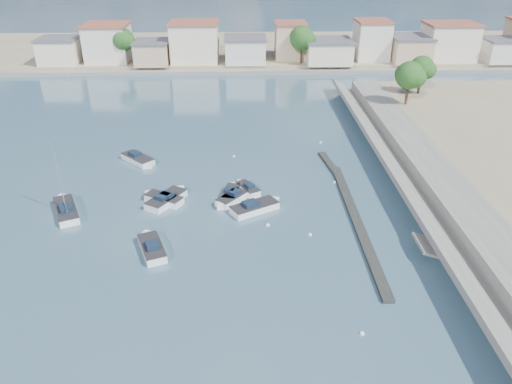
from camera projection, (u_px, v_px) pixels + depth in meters
ground at (273, 124)px, 78.57m from camera, size 400.00×400.00×0.00m
seawall_walkway at (455, 199)px, 54.73m from camera, size 5.00×90.00×1.80m
breakwater at (350, 208)px, 54.50m from camera, size 2.00×31.02×0.35m
far_shore_land at (261, 49)px, 124.24m from camera, size 160.00×40.00×1.40m
far_shore_quay at (265, 72)px, 105.80m from camera, size 160.00×2.50×0.80m
far_town at (312, 44)px, 109.19m from camera, size 113.01×12.80×8.35m
shore_trees at (307, 46)px, 100.74m from camera, size 74.56×38.32×7.92m
motorboat_a at (151, 247)px, 47.34m from camera, size 3.46×5.34×1.48m
motorboat_b at (231, 193)px, 57.11m from camera, size 2.14×4.31×1.48m
motorboat_c at (162, 199)px, 55.85m from camera, size 4.67×3.64×1.48m
motorboat_d at (231, 200)px, 55.68m from camera, size 3.81×4.11×1.48m
motorboat_e at (168, 199)px, 55.87m from camera, size 4.48×5.45×1.48m
motorboat_f at (247, 189)px, 58.02m from camera, size 3.08×3.82×1.48m
motorboat_g at (139, 160)px, 65.29m from camera, size 4.92×4.92×1.48m
motorboat_h at (257, 207)px, 54.17m from camera, size 5.61×4.40×1.48m
sailboat at (66, 209)px, 53.70m from camera, size 4.30×6.42×9.00m
mooring_buoys at (301, 200)px, 56.30m from camera, size 12.80×38.59×0.40m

